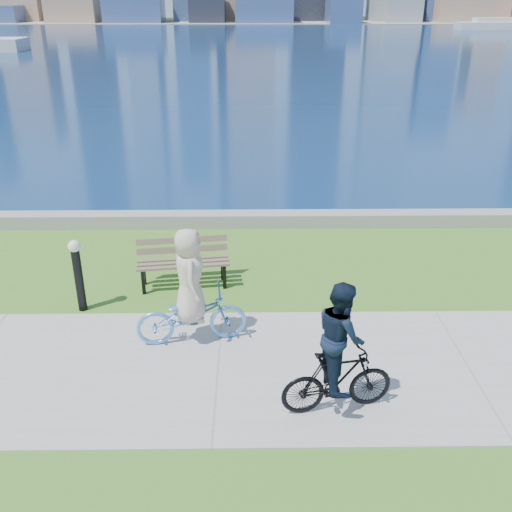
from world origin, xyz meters
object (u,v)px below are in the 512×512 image
at_px(park_bench, 183,258).
at_px(cyclist_woman, 191,301).
at_px(cyclist_man, 339,359).
at_px(bollard_lamp, 78,271).

height_order(park_bench, cyclist_woman, cyclist_woman).
bearing_deg(cyclist_man, cyclist_woman, 40.32).
relative_size(bollard_lamp, cyclist_man, 0.70).
bearing_deg(bollard_lamp, park_bench, 29.37).
xyz_separation_m(cyclist_woman, cyclist_man, (2.20, -1.80, 0.09)).
height_order(park_bench, cyclist_man, cyclist_man).
bearing_deg(cyclist_man, park_bench, 22.69).
bearing_deg(park_bench, cyclist_woman, -88.13).
height_order(bollard_lamp, cyclist_man, cyclist_man).
bearing_deg(cyclist_man, bollard_lamp, 45.90).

